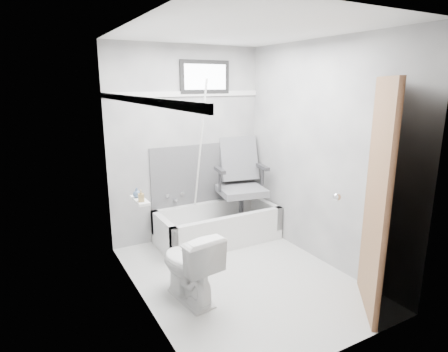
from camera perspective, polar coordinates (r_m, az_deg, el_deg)
floor at (r=4.01m, az=2.52°, el=-15.11°), size 2.60×2.60×0.00m
ceiling at (r=3.53m, az=2.96°, el=21.33°), size 2.60×2.60×0.00m
wall_back at (r=4.72m, az=-5.63°, el=4.80°), size 2.00×0.02×2.40m
wall_front at (r=2.60m, az=17.96°, el=-3.40°), size 2.00×0.02×2.40m
wall_left at (r=3.18m, az=-12.78°, el=0.05°), size 0.02×2.60×2.40m
wall_right at (r=4.19m, az=14.47°, el=3.25°), size 0.02×2.60×2.40m
bathtub at (r=4.75m, az=-0.98°, el=-7.46°), size 1.50×0.70×0.42m
office_chair at (r=4.79m, az=2.68°, el=-1.23°), size 0.77×0.77×1.14m
toilet at (r=3.51m, az=-5.35°, el=-13.44°), size 0.47×0.73×0.67m
door at (r=3.43m, az=28.79°, el=-3.83°), size 0.78×0.78×2.00m
window at (r=4.75m, az=-2.94°, el=14.84°), size 0.66×0.04×0.40m
backerboard at (r=4.89m, az=-2.79°, el=0.40°), size 1.50×0.02×0.78m
trim_back at (r=4.65m, az=-5.75°, el=12.35°), size 2.00×0.02×0.06m
trim_left at (r=3.10m, az=-13.17°, el=11.27°), size 0.02×2.60×0.06m
pole at (r=4.55m, az=-3.79°, el=2.58°), size 0.02×0.48×1.90m
shelf at (r=3.53m, az=-12.69°, el=-3.62°), size 0.10×0.32×0.02m
soap_bottle_a at (r=3.44m, az=-12.52°, el=-2.97°), size 0.06×0.06×0.11m
soap_bottle_b at (r=3.57m, az=-13.17°, el=-2.47°), size 0.10×0.10×0.09m
faucet at (r=4.76m, az=-7.51°, el=-3.20°), size 0.26×0.10×0.16m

